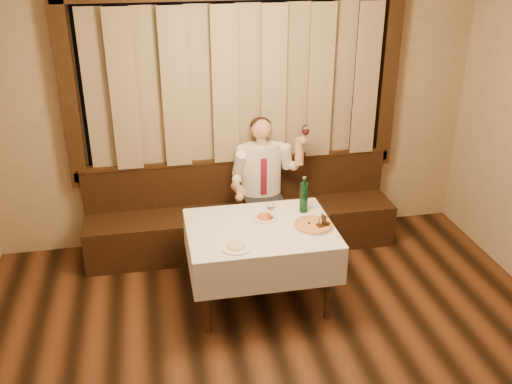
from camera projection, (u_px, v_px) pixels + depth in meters
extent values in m
cube|color=silver|center=(337.00, 4.00, 2.55)|extent=(5.00, 6.00, 0.01)
cube|color=tan|center=(235.00, 112.00, 5.81)|extent=(5.00, 0.01, 2.80)
cube|color=black|center=(235.00, 83.00, 5.67)|extent=(3.00, 0.02, 1.60)
cube|color=orange|center=(166.00, 117.00, 5.66)|extent=(0.50, 0.01, 0.40)
cube|color=black|center=(237.00, 164.00, 5.99)|extent=(3.30, 0.12, 0.10)
cube|color=black|center=(68.00, 93.00, 5.35)|extent=(0.16, 0.12, 1.90)
cube|color=black|center=(388.00, 77.00, 5.91)|extent=(0.16, 0.12, 1.90)
cube|color=#816C53|center=(237.00, 86.00, 5.58)|extent=(2.90, 0.08, 1.55)
cube|color=black|center=(242.00, 228.00, 6.02)|extent=(3.20, 0.60, 0.45)
cube|color=black|center=(238.00, 180.00, 6.05)|extent=(3.20, 0.12, 0.45)
cube|color=black|center=(237.00, 159.00, 5.94)|extent=(3.20, 0.14, 0.04)
cylinder|color=black|center=(207.00, 297.00, 4.68)|extent=(0.06, 0.06, 0.71)
cylinder|color=black|center=(329.00, 283.00, 4.86)|extent=(0.06, 0.06, 0.71)
cylinder|color=black|center=(198.00, 251.00, 5.34)|extent=(0.06, 0.06, 0.71)
cylinder|color=black|center=(305.00, 241.00, 5.52)|extent=(0.06, 0.06, 0.71)
cube|color=black|center=(260.00, 230.00, 4.94)|extent=(1.20, 0.90, 0.04)
cube|color=white|center=(260.00, 227.00, 4.93)|extent=(1.26, 0.96, 0.01)
cube|color=white|center=(272.00, 275.00, 4.58)|extent=(1.26, 0.01, 0.35)
cube|color=white|center=(250.00, 220.00, 5.43)|extent=(1.26, 0.01, 0.35)
cube|color=white|center=(189.00, 252.00, 4.89)|extent=(0.01, 0.96, 0.35)
cube|color=white|center=(329.00, 238.00, 5.11)|extent=(0.01, 0.96, 0.35)
cylinder|color=white|center=(313.00, 226.00, 4.93)|extent=(0.35, 0.35, 0.01)
cylinder|color=orange|center=(313.00, 225.00, 4.93)|extent=(0.32, 0.32, 0.01)
torus|color=tan|center=(313.00, 225.00, 4.93)|extent=(0.33, 0.33, 0.02)
sphere|color=black|center=(309.00, 223.00, 4.94)|extent=(0.02, 0.02, 0.02)
sphere|color=black|center=(318.00, 224.00, 4.92)|extent=(0.02, 0.02, 0.02)
cylinder|color=white|center=(265.00, 218.00, 5.07)|extent=(0.23, 0.23, 0.01)
ellipsoid|color=#BD3C1E|center=(265.00, 214.00, 5.05)|extent=(0.14, 0.14, 0.06)
cylinder|color=white|center=(236.00, 247.00, 4.60)|extent=(0.24, 0.24, 0.02)
ellipsoid|color=beige|center=(236.00, 243.00, 4.58)|extent=(0.15, 0.15, 0.07)
cylinder|color=#0F4623|center=(304.00, 198.00, 5.14)|extent=(0.08, 0.08, 0.28)
cylinder|color=#0F4623|center=(304.00, 181.00, 5.07)|extent=(0.03, 0.03, 0.06)
cylinder|color=silver|center=(305.00, 177.00, 5.06)|extent=(0.03, 0.03, 0.01)
cylinder|color=white|center=(271.00, 221.00, 5.03)|extent=(0.06, 0.06, 0.01)
cylinder|color=white|center=(271.00, 215.00, 5.01)|extent=(0.01, 0.01, 0.10)
ellipsoid|color=white|center=(271.00, 206.00, 4.97)|extent=(0.07, 0.07, 0.08)
cube|color=black|center=(323.00, 226.00, 4.91)|extent=(0.13, 0.09, 0.04)
cube|color=black|center=(323.00, 219.00, 4.89)|extent=(0.03, 0.06, 0.09)
cylinder|color=white|center=(320.00, 222.00, 4.88)|extent=(0.03, 0.03, 0.07)
cylinder|color=silver|center=(320.00, 218.00, 4.86)|extent=(0.03, 0.03, 0.01)
cylinder|color=white|center=(327.00, 220.00, 4.91)|extent=(0.03, 0.03, 0.07)
cylinder|color=silver|center=(327.00, 216.00, 4.89)|extent=(0.03, 0.03, 0.01)
cube|color=black|center=(264.00, 205.00, 5.83)|extent=(0.39, 0.44, 0.16)
cube|color=black|center=(258.00, 242.00, 5.75)|extent=(0.11, 0.12, 0.45)
cube|color=black|center=(278.00, 240.00, 5.78)|extent=(0.11, 0.12, 0.45)
ellipsoid|color=white|center=(261.00, 169.00, 5.81)|extent=(0.41, 0.25, 0.53)
cube|color=maroon|center=(264.00, 177.00, 5.71)|extent=(0.06, 0.01, 0.39)
cylinder|color=tan|center=(261.00, 141.00, 5.69)|extent=(0.10, 0.10, 0.08)
sphere|color=tan|center=(261.00, 129.00, 5.63)|extent=(0.21, 0.21, 0.21)
ellipsoid|color=black|center=(261.00, 125.00, 5.65)|extent=(0.21, 0.21, 0.16)
sphere|color=white|center=(242.00, 151.00, 5.69)|extent=(0.13, 0.13, 0.13)
sphere|color=white|center=(280.00, 148.00, 5.76)|extent=(0.13, 0.13, 0.13)
sphere|color=tan|center=(239.00, 197.00, 5.45)|extent=(0.08, 0.08, 0.08)
sphere|color=tan|center=(304.00, 140.00, 5.59)|extent=(0.09, 0.09, 0.09)
cylinder|color=white|center=(305.00, 137.00, 5.55)|extent=(0.01, 0.01, 0.11)
ellipsoid|color=white|center=(305.00, 129.00, 5.51)|extent=(0.08, 0.08, 0.10)
ellipsoid|color=#4C070F|center=(305.00, 131.00, 5.52)|extent=(0.06, 0.06, 0.06)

